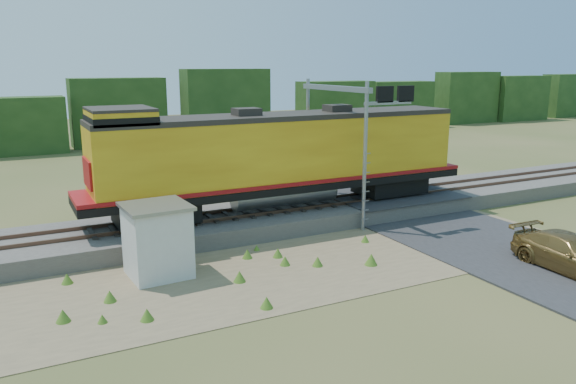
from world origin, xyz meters
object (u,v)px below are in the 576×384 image
signal_gantry (348,116)px  car (572,254)px  shed (157,240)px  locomotive (279,156)px

signal_gantry → car: bearing=-70.5°
shed → signal_gantry: signal_gantry is taller
shed → car: (14.42, -6.90, -0.71)m
locomotive → signal_gantry: size_ratio=2.80×
shed → car: 16.00m
car → signal_gantry: bearing=111.5°
locomotive → car: bearing=-57.1°
shed → signal_gantry: bearing=14.9°
locomotive → shed: size_ratio=7.12×
shed → car: shed is taller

